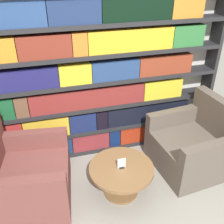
% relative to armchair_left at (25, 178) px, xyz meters
% --- Properties ---
extents(ground_plane, '(14.00, 14.00, 0.00)m').
position_rel_armchair_left_xyz_m(ground_plane, '(0.99, -0.51, -0.31)').
color(ground_plane, gray).
extents(bookshelf, '(3.47, 0.30, 2.15)m').
position_rel_armchair_left_xyz_m(bookshelf, '(0.94, 0.73, 0.76)').
color(bookshelf, silver).
rests_on(bookshelf, ground_plane).
extents(armchair_left, '(1.00, 1.02, 0.93)m').
position_rel_armchair_left_xyz_m(armchair_left, '(0.00, 0.00, 0.00)').
color(armchair_left, brown).
rests_on(armchair_left, ground_plane).
extents(armchair_right, '(0.96, 0.99, 0.93)m').
position_rel_armchair_left_xyz_m(armchair_right, '(2.14, -0.00, 0.00)').
color(armchair_right, brown).
rests_on(armchair_right, ground_plane).
extents(coffee_table, '(0.75, 0.75, 0.39)m').
position_rel_armchair_left_xyz_m(coffee_table, '(1.07, -0.22, -0.03)').
color(coffee_table, brown).
rests_on(coffee_table, ground_plane).
extents(table_sign, '(0.09, 0.06, 0.12)m').
position_rel_armchair_left_xyz_m(table_sign, '(1.07, -0.22, 0.13)').
color(table_sign, black).
rests_on(table_sign, coffee_table).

